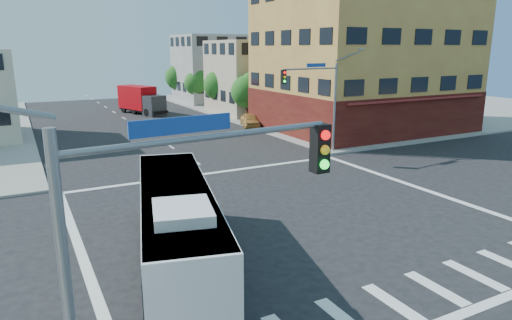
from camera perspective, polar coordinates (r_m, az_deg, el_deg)
ground at (r=22.43m, az=4.18°, el=-7.33°), size 120.00×120.00×0.00m
sidewalk_ne at (r=70.51m, az=13.41°, el=6.93°), size 50.00×50.00×0.15m
corner_building_ne at (r=47.79m, az=13.14°, el=10.84°), size 18.10×15.44×14.00m
building_east_near at (r=58.95m, az=0.77°, el=10.34°), size 12.06×10.06×9.00m
building_east_far at (r=71.51m, az=-4.71°, el=11.31°), size 12.06×10.06×10.00m
signal_mast_ne at (r=34.94m, az=7.81°, el=8.61°), size 7.91×1.13×8.07m
signal_mast_sw at (r=7.98m, az=-10.55°, el=-9.26°), size 7.91×1.01×8.07m
street_tree_a at (r=51.31m, az=-1.00°, el=8.80°), size 3.60×3.60×5.53m
street_tree_b at (r=58.53m, az=-4.59°, el=9.54°), size 3.80×3.80×5.79m
street_tree_c at (r=65.95m, az=-7.38°, el=9.69°), size 3.40×3.40×5.29m
street_tree_d at (r=73.46m, az=-9.63°, el=10.35°), size 4.00×4.00×6.03m
transit_bus at (r=17.25m, az=-9.84°, el=-8.13°), size 5.20×11.94×3.46m
box_truck at (r=59.57m, az=-14.13°, el=7.23°), size 4.64×7.93×3.44m
parked_car at (r=48.13m, az=-0.78°, el=5.01°), size 2.85×4.47×1.42m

